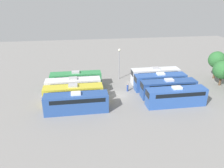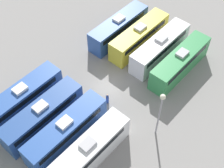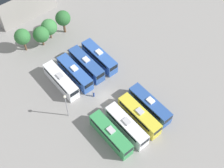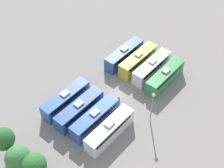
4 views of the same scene
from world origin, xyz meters
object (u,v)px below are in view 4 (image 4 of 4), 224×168
bus_1 (152,67)px  worker_person (119,100)px  bus_4 (109,130)px  light_pole (152,103)px  tree_3 (3,139)px  bus_2 (138,60)px  bus_7 (66,99)px  tree_1 (34,166)px  bus_6 (79,109)px  bus_3 (124,55)px  tree_2 (18,158)px  bus_5 (95,118)px  bus_0 (165,76)px

bus_1 → worker_person: bearing=89.9°
bus_4 → light_pole: light_pole is taller
bus_4 → tree_3: size_ratio=1.63×
bus_2 → bus_7: (3.72, 18.00, 0.00)m
light_pole → bus_7: bearing=27.9°
bus_2 → bus_1: bearing=-178.7°
bus_4 → tree_1: 14.14m
bus_6 → tree_3: bearing=76.8°
bus_3 → bus_6: same height
bus_7 → tree_2: 15.12m
bus_5 → tree_3: (6.81, 14.20, 2.77)m
tree_2 → tree_3: (4.02, -0.38, 0.84)m
bus_4 → tree_3: (10.49, 13.99, 2.77)m
tree_2 → tree_3: bearing=-5.5°
bus_0 → tree_2: (6.43, 31.86, 1.93)m
bus_0 → light_pole: 10.96m
bus_0 → bus_2: 7.25m
tree_2 → tree_1: bearing=-163.9°
bus_2 → bus_5: 18.07m
bus_3 → bus_5: same height
bus_5 → bus_6: same height
bus_7 → tree_1: 15.46m
bus_1 → bus_6: bearing=78.9°
bus_0 → worker_person: 11.05m
bus_3 → bus_4: bearing=121.7°
bus_6 → tree_3: (3.24, 13.83, 2.77)m
bus_2 → bus_4: 19.34m
bus_1 → bus_4: size_ratio=1.00×
light_pole → bus_2: bearing=-43.9°
bus_7 → tree_1: tree_1 is taller
bus_0 → bus_2: size_ratio=1.00×
tree_1 → worker_person: bearing=-89.8°
bus_3 → tree_1: 31.82m
bus_7 → bus_5: bearing=-177.8°
bus_3 → tree_2: bearing=97.7°
bus_4 → bus_7: (10.99, 0.08, 0.00)m
bus_6 → worker_person: 8.16m
bus_5 → worker_person: bearing=-89.7°
bus_3 → bus_4: 20.47m
bus_6 → light_pole: size_ratio=1.47×
bus_0 → bus_5: same height
bus_4 → light_pole: 8.92m
bus_1 → tree_1: (-0.06, 31.55, 1.73)m
bus_1 → tree_1: tree_1 is taller
bus_4 → bus_0: bearing=-89.9°
bus_0 → bus_4: size_ratio=1.00×
bus_1 → bus_7: (7.30, 18.08, 0.00)m
tree_1 → bus_1: bearing=-89.9°
light_pole → bus_0: bearing=-70.5°
bus_2 → bus_4: bearing=112.1°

